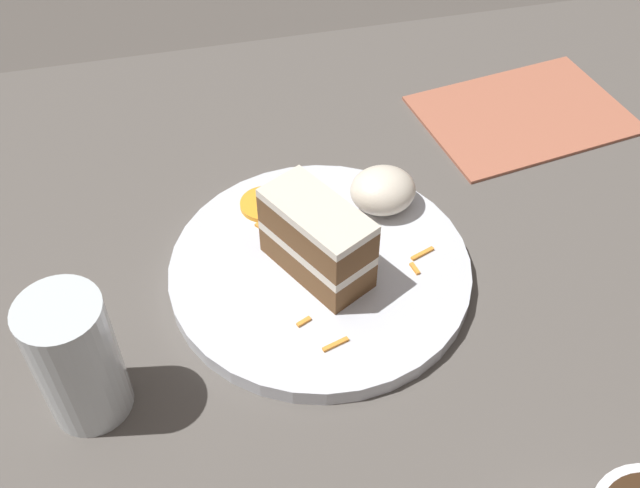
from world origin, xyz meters
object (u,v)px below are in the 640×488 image
at_px(plate, 320,270).
at_px(cake_slice, 317,239).
at_px(orange_garnish, 264,204).
at_px(menu_card, 523,114).
at_px(drinking_glass, 79,366).
at_px(cream_dollop, 383,190).

distance_m(plate, cake_slice, 0.05).
relative_size(orange_garnish, menu_card, 0.21).
bearing_deg(drinking_glass, cream_dollop, -152.31).
xyz_separation_m(orange_garnish, menu_card, (-0.34, -0.10, -0.02)).
relative_size(cream_dollop, drinking_glass, 0.53).
distance_m(plate, drinking_glass, 0.25).
bearing_deg(cream_dollop, plate, 38.21).
relative_size(drinking_glass, menu_card, 0.53).
bearing_deg(orange_garnish, cream_dollop, 166.64).
bearing_deg(cream_dollop, menu_card, -149.41).
bearing_deg(cream_dollop, drinking_glass, 27.69).
bearing_deg(menu_card, cream_dollop, -67.96).
bearing_deg(plate, cream_dollop, -141.79).
height_order(cream_dollop, menu_card, cream_dollop).
distance_m(plate, orange_garnish, 0.10).
distance_m(cream_dollop, drinking_glass, 0.34).
relative_size(plate, menu_card, 1.20).
height_order(plate, cake_slice, cake_slice).
distance_m(orange_garnish, menu_card, 0.36).
distance_m(cream_dollop, menu_card, 0.26).
relative_size(cake_slice, menu_card, 0.50).
distance_m(orange_garnish, drinking_glass, 0.27).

